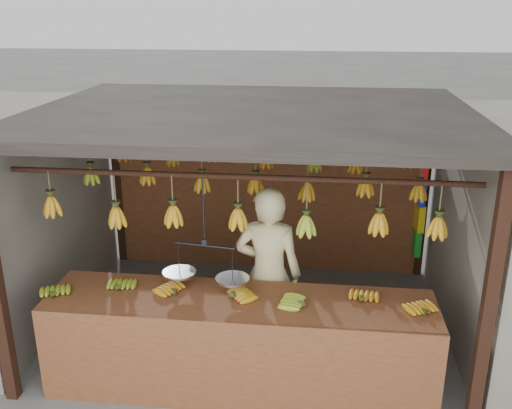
# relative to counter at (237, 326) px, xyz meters

# --- Properties ---
(ground) EXTENTS (80.00, 80.00, 0.00)m
(ground) POSITION_rel_counter_xyz_m (-0.01, 1.23, -0.71)
(ground) COLOR #5B5B57
(stall) EXTENTS (4.30, 3.30, 2.40)m
(stall) POSITION_rel_counter_xyz_m (-0.01, 1.56, 1.26)
(stall) COLOR black
(stall) RESTS_ON ground
(counter) EXTENTS (3.49, 0.79, 0.96)m
(counter) POSITION_rel_counter_xyz_m (0.00, 0.00, 0.00)
(counter) COLOR brown
(counter) RESTS_ON ground
(hanging_bananas) EXTENTS (3.55, 2.24, 0.39)m
(hanging_bananas) POSITION_rel_counter_xyz_m (-0.01, 1.22, 0.92)
(hanging_bananas) COLOR #BD8114
(hanging_bananas) RESTS_ON ground
(balance_scale) EXTENTS (0.79, 0.36, 0.95)m
(balance_scale) POSITION_rel_counter_xyz_m (-0.32, 0.23, 0.40)
(balance_scale) COLOR black
(balance_scale) RESTS_ON ground
(vendor) EXTENTS (0.68, 0.47, 1.78)m
(vendor) POSITION_rel_counter_xyz_m (0.21, 0.68, 0.18)
(vendor) COLOR beige
(vendor) RESTS_ON ground
(bag_bundles) EXTENTS (0.08, 0.26, 1.24)m
(bag_bundles) POSITION_rel_counter_xyz_m (1.93, 2.58, 0.29)
(bag_bundles) COLOR red
(bag_bundles) RESTS_ON ground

